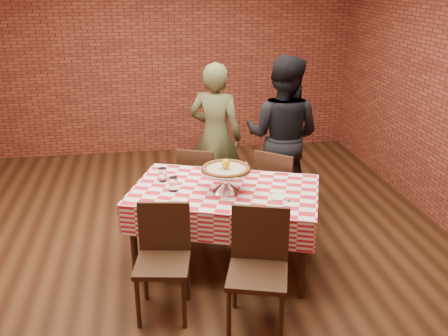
{
  "coord_description": "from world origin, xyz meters",
  "views": [
    {
      "loc": [
        -0.3,
        -4.24,
        2.53
      ],
      "look_at": [
        0.35,
        -0.23,
        0.93
      ],
      "focal_mm": 39.7,
      "sensor_mm": 36.0,
      "label": 1
    }
  ],
  "objects": [
    {
      "name": "chair_near_right",
      "position": [
        0.45,
        -1.2,
        0.46
      ],
      "size": [
        0.55,
        0.55,
        0.92
      ],
      "primitive_type": null,
      "rotation": [
        0.0,
        0.0,
        -0.29
      ],
      "color": "#382416",
      "rests_on": "ground"
    },
    {
      "name": "water_glass_left",
      "position": [
        -0.1,
        -0.26,
        0.82
      ],
      "size": [
        0.1,
        0.1,
        0.12
      ],
      "primitive_type": "cylinder",
      "rotation": [
        0.0,
        0.0,
        -0.35
      ],
      "color": "white",
      "rests_on": "tablecloth"
    },
    {
      "name": "diner_olive",
      "position": [
        0.46,
        1.01,
        0.83
      ],
      "size": [
        0.72,
        0.63,
        1.66
      ],
      "primitive_type": "imported",
      "rotation": [
        0.0,
        0.0,
        2.68
      ],
      "color": "#4D522F",
      "rests_on": "ground"
    },
    {
      "name": "pizza_stand",
      "position": [
        0.35,
        -0.33,
        0.86
      ],
      "size": [
        0.44,
        0.44,
        0.19
      ],
      "primitive_type": null,
      "rotation": [
        0.0,
        0.0,
        0.01
      ],
      "color": "silver",
      "rests_on": "tablecloth"
    },
    {
      "name": "chair_far_right",
      "position": [
        1.02,
        0.31,
        0.45
      ],
      "size": [
        0.58,
        0.58,
        0.89
      ],
      "primitive_type": null,
      "rotation": [
        0.0,
        0.0,
        2.46
      ],
      "color": "#382416",
      "rests_on": "ground"
    },
    {
      "name": "condiment_caddy",
      "position": [
        0.54,
        -0.03,
        0.84
      ],
      "size": [
        0.12,
        0.1,
        0.15
      ],
      "primitive_type": "cube",
      "rotation": [
        0.0,
        0.0,
        0.09
      ],
      "color": "silver",
      "rests_on": "tablecloth"
    },
    {
      "name": "sweetener_packet_b",
      "position": [
        0.84,
        -0.63,
        0.76
      ],
      "size": [
        0.06,
        0.06,
        0.0
      ],
      "primitive_type": "cube",
      "rotation": [
        0.0,
        0.0,
        -0.52
      ],
      "color": "white",
      "rests_on": "tablecloth"
    },
    {
      "name": "tablecloth",
      "position": [
        0.35,
        -0.29,
        0.62
      ],
      "size": [
        1.88,
        1.5,
        0.28
      ],
      "primitive_type": null,
      "rotation": [
        0.0,
        0.0,
        -0.35
      ],
      "color": "red",
      "rests_on": "table"
    },
    {
      "name": "table",
      "position": [
        0.35,
        -0.29,
        0.38
      ],
      "size": [
        1.84,
        1.45,
        0.75
      ],
      "primitive_type": "cube",
      "rotation": [
        0.0,
        0.0,
        -0.35
      ],
      "color": "#382416",
      "rests_on": "ground"
    },
    {
      "name": "back_wall",
      "position": [
        0.0,
        3.0,
        1.45
      ],
      "size": [
        5.5,
        0.0,
        5.5
      ],
      "primitive_type": "plane",
      "rotation": [
        1.57,
        0.0,
        0.0
      ],
      "color": "maroon",
      "rests_on": "ground"
    },
    {
      "name": "diner_black",
      "position": [
        1.15,
        0.73,
        0.88
      ],
      "size": [
        1.08,
        1.02,
        1.76
      ],
      "primitive_type": "imported",
      "rotation": [
        0.0,
        0.0,
        2.58
      ],
      "color": "black",
      "rests_on": "ground"
    },
    {
      "name": "side_plate",
      "position": [
        0.76,
        -0.55,
        0.76
      ],
      "size": [
        0.19,
        0.19,
        0.01
      ],
      "primitive_type": "cylinder",
      "rotation": [
        0.0,
        0.0,
        -0.35
      ],
      "color": "white",
      "rests_on": "tablecloth"
    },
    {
      "name": "lemon",
      "position": [
        0.35,
        -0.33,
        1.01
      ],
      "size": [
        0.07,
        0.07,
        0.09
      ],
      "primitive_type": "ellipsoid",
      "rotation": [
        0.0,
        0.0,
        0.01
      ],
      "color": "yellow",
      "rests_on": "pizza"
    },
    {
      "name": "water_glass_right",
      "position": [
        -0.18,
        -0.03,
        0.82
      ],
      "size": [
        0.1,
        0.1,
        0.12
      ],
      "primitive_type": "cylinder",
      "rotation": [
        0.0,
        0.0,
        -0.35
      ],
      "color": "white",
      "rests_on": "tablecloth"
    },
    {
      "name": "sweetener_packet_a",
      "position": [
        0.83,
        -0.64,
        0.76
      ],
      "size": [
        0.06,
        0.05,
        0.0
      ],
      "primitive_type": "cube",
      "rotation": [
        0.0,
        0.0,
        0.22
      ],
      "color": "white",
      "rests_on": "tablecloth"
    },
    {
      "name": "chair_far_left",
      "position": [
        0.23,
        0.63,
        0.43
      ],
      "size": [
        0.5,
        0.5,
        0.86
      ],
      "primitive_type": null,
      "rotation": [
        0.0,
        0.0,
        2.77
      ],
      "color": "#382416",
      "rests_on": "ground"
    },
    {
      "name": "ground",
      "position": [
        0.0,
        0.0,
        0.0
      ],
      "size": [
        6.0,
        6.0,
        0.0
      ],
      "primitive_type": "plane",
      "color": "black",
      "rests_on": "ground"
    },
    {
      "name": "pizza",
      "position": [
        0.35,
        -0.33,
        0.96
      ],
      "size": [
        0.42,
        0.42,
        0.03
      ],
      "primitive_type": "cylinder",
      "rotation": [
        0.0,
        0.0,
        0.01
      ],
      "color": "beige",
      "rests_on": "pizza_stand"
    },
    {
      "name": "chair_near_left",
      "position": [
        -0.24,
        -0.94,
        0.44
      ],
      "size": [
        0.47,
        0.47,
        0.89
      ],
      "primitive_type": null,
      "rotation": [
        0.0,
        0.0,
        -0.17
      ],
      "color": "#382416",
      "rests_on": "ground"
    }
  ]
}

